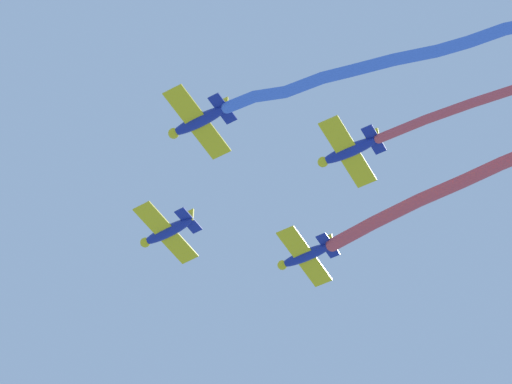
{
  "coord_description": "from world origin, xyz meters",
  "views": [
    {
      "loc": [
        -27.13,
        -38.21,
        5.51
      ],
      "look_at": [
        1.52,
        -1.3,
        62.54
      ],
      "focal_mm": 75.97,
      "sensor_mm": 36.0,
      "label": 1
    }
  ],
  "objects": [
    {
      "name": "smoke_trail_left_wing",
      "position": [
        0.53,
        -14.52,
        61.21
      ],
      "size": [
        11.1,
        17.77,
        2.54
      ],
      "color": "#4C75DB"
    },
    {
      "name": "airplane_lead",
      "position": [
        -1.18,
        5.48,
        62.63
      ],
      "size": [
        6.17,
        4.75,
        1.53
      ],
      "rotation": [
        0.0,
        0.0,
        1.92
      ],
      "color": "navy"
    },
    {
      "name": "airplane_slot",
      "position": [
        4.15,
        -7.88,
        62.43
      ],
      "size": [
        6.11,
        4.73,
        1.53
      ],
      "rotation": [
        0.0,
        0.0,
        1.98
      ],
      "color": "navy"
    },
    {
      "name": "airplane_right_wing",
      "position": [
        8.16,
        1.46,
        62.93
      ],
      "size": [
        6.13,
        4.74,
        1.53
      ],
      "rotation": [
        0.0,
        0.0,
        1.97
      ],
      "color": "navy"
    },
    {
      "name": "airplane_left_wing",
      "position": [
        -5.19,
        -3.86,
        62.23
      ],
      "size": [
        6.15,
        4.74,
        1.53
      ],
      "rotation": [
        0.0,
        0.0,
        1.95
      ],
      "color": "navy"
    }
  ]
}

